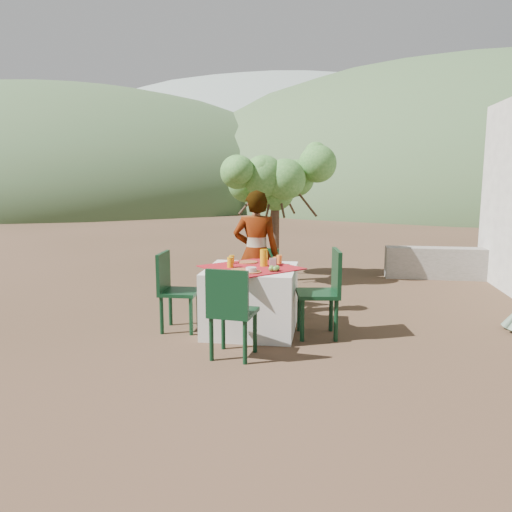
{
  "coord_description": "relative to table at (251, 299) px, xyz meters",
  "views": [
    {
      "loc": [
        1.27,
        -5.67,
        1.8
      ],
      "look_at": [
        0.39,
        0.33,
        0.83
      ],
      "focal_mm": 35.0,
      "sensor_mm": 36.0,
      "label": 1
    }
  ],
  "objects": [
    {
      "name": "shrub_tree",
      "position": [
        0.04,
        2.89,
        1.23
      ],
      "size": [
        1.73,
        1.7,
        2.04
      ],
      "color": "#462F23",
      "rests_on": "ground"
    },
    {
      "name": "chair_far",
      "position": [
        0.0,
        1.01,
        0.08
      ],
      "size": [
        0.49,
        0.49,
        0.83
      ],
      "rotation": [
        0.0,
        0.0,
        -0.35
      ],
      "color": "black",
      "rests_on": "ground"
    },
    {
      "name": "hill_far_center",
      "position": [
        -4.39,
        52.07,
        -0.38
      ],
      "size": [
        60.0,
        60.0,
        24.0
      ],
      "primitive_type": "ellipsoid",
      "color": "gray",
      "rests_on": "ground"
    },
    {
      "name": "plate_near",
      "position": [
        -0.09,
        -0.25,
        0.39
      ],
      "size": [
        0.21,
        0.21,
        0.01
      ],
      "primitive_type": "cylinder",
      "color": "brown",
      "rests_on": "table"
    },
    {
      "name": "person",
      "position": [
        -0.05,
        0.71,
        0.43
      ],
      "size": [
        0.61,
        0.42,
        1.62
      ],
      "primitive_type": "imported",
      "rotation": [
        0.0,
        0.0,
        3.19
      ],
      "color": "#8C6651",
      "rests_on": "ground"
    },
    {
      "name": "jar_right",
      "position": [
        0.3,
        0.27,
        0.43
      ],
      "size": [
        0.06,
        0.06,
        0.1
      ],
      "primitive_type": "cylinder",
      "color": "orange",
      "rests_on": "table"
    },
    {
      "name": "stone_wall",
      "position": [
        3.21,
        3.47,
        -0.1
      ],
      "size": [
        2.6,
        0.35,
        0.55
      ],
      "primitive_type": "cube",
      "color": "gray",
      "rests_on": "ground"
    },
    {
      "name": "chair_right",
      "position": [
        0.86,
        -0.08,
        0.17
      ],
      "size": [
        0.52,
        0.52,
        0.99
      ],
      "rotation": [
        0.0,
        0.0,
        4.86
      ],
      "color": "black",
      "rests_on": "ground"
    },
    {
      "name": "jar_left",
      "position": [
        0.26,
        0.18,
        0.43
      ],
      "size": [
        0.06,
        0.06,
        0.09
      ],
      "primitive_type": "cylinder",
      "color": "orange",
      "rests_on": "table"
    },
    {
      "name": "plate_far",
      "position": [
        -0.08,
        0.27,
        0.39
      ],
      "size": [
        0.24,
        0.24,
        0.01
      ],
      "primitive_type": "cylinder",
      "color": "brown",
      "rests_on": "table"
    },
    {
      "name": "table",
      "position": [
        0.0,
        0.0,
        0.0
      ],
      "size": [
        1.3,
        1.3,
        0.76
      ],
      "color": "silver",
      "rests_on": "ground"
    },
    {
      "name": "napkin_holder",
      "position": [
        0.24,
        0.07,
        0.43
      ],
      "size": [
        0.09,
        0.06,
        0.1
      ],
      "primitive_type": "cube",
      "rotation": [
        0.0,
        0.0,
        0.31
      ],
      "color": "silver",
      "rests_on": "table"
    },
    {
      "name": "hill_near_right",
      "position": [
        11.61,
        36.07,
        -0.38
      ],
      "size": [
        48.0,
        48.0,
        20.0
      ],
      "primitive_type": "ellipsoid",
      "color": "#3D5A32",
      "rests_on": "ground"
    },
    {
      "name": "glass_far",
      "position": [
        -0.27,
        0.21,
        0.43
      ],
      "size": [
        0.06,
        0.06,
        0.1
      ],
      "primitive_type": "cylinder",
      "color": "#D3940D",
      "rests_on": "table"
    },
    {
      "name": "fruit_cluster",
      "position": [
        0.29,
        -0.22,
        0.41
      ],
      "size": [
        0.12,
        0.11,
        0.06
      ],
      "color": "#5D8E33",
      "rests_on": "table"
    },
    {
      "name": "glass_near",
      "position": [
        -0.23,
        -0.07,
        0.44
      ],
      "size": [
        0.07,
        0.07,
        0.12
      ],
      "primitive_type": "cylinder",
      "color": "#D3940D",
      "rests_on": "table"
    },
    {
      "name": "bowl_plate",
      "position": [
        0.05,
        -0.32,
        0.39
      ],
      "size": [
        0.22,
        0.22,
        0.01
      ],
      "primitive_type": "cylinder",
      "color": "brown",
      "rests_on": "table"
    },
    {
      "name": "white_bowl",
      "position": [
        0.05,
        -0.32,
        0.42
      ],
      "size": [
        0.12,
        0.12,
        0.04
      ],
      "primitive_type": "cylinder",
      "color": "silver",
      "rests_on": "bowl_plate"
    },
    {
      "name": "hill_near_left",
      "position": [
        -18.39,
        30.07,
        -0.38
      ],
      "size": [
        40.0,
        40.0,
        16.0
      ],
      "primitive_type": "ellipsoid",
      "color": "#3D5A32",
      "rests_on": "ground"
    },
    {
      "name": "ground",
      "position": [
        -0.39,
        0.07,
        -0.38
      ],
      "size": [
        160.0,
        160.0,
        0.0
      ],
      "primitive_type": "plane",
      "color": "#3A2A1A",
      "rests_on": "ground"
    },
    {
      "name": "juice_pitcher",
      "position": [
        0.14,
        0.08,
        0.48
      ],
      "size": [
        0.09,
        0.09,
        0.2
      ],
      "primitive_type": "cylinder",
      "color": "#D3940D",
      "rests_on": "table"
    },
    {
      "name": "chair_left",
      "position": [
        -0.91,
        -0.1,
        0.13
      ],
      "size": [
        0.43,
        0.43,
        0.93
      ],
      "rotation": [
        0.0,
        0.0,
        1.59
      ],
      "color": "black",
      "rests_on": "ground"
    },
    {
      "name": "chair_near",
      "position": [
        -0.05,
        -0.94,
        0.13
      ],
      "size": [
        0.48,
        0.48,
        0.92
      ],
      "rotation": [
        0.0,
        0.0,
        3.01
      ],
      "color": "black",
      "rests_on": "ground"
    }
  ]
}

